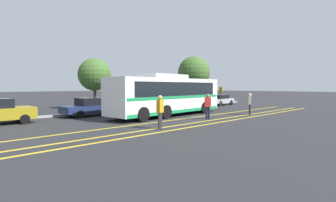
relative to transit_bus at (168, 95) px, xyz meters
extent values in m
plane|color=#262628|center=(0.56, 0.43, -1.69)|extent=(220.00, 220.00, 0.00)
cube|color=gold|center=(0.01, -2.20, -1.69)|extent=(30.81, 0.20, 0.01)
cube|color=gold|center=(0.01, -4.15, -1.69)|extent=(30.81, 0.20, 0.01)
cube|color=gold|center=(0.01, -5.15, -1.69)|extent=(30.81, 0.20, 0.01)
cube|color=#99999E|center=(0.01, 5.51, -1.62)|extent=(38.81, 0.36, 0.15)
cube|color=white|center=(0.01, 0.00, -0.05)|extent=(10.97, 3.35, 2.65)
cube|color=black|center=(0.01, 0.00, 0.46)|extent=(9.46, 3.27, 1.04)
cube|color=#198C4C|center=(0.01, 0.00, -0.18)|extent=(10.76, 3.37, 0.20)
cube|color=#198C4C|center=(0.01, 0.00, -1.25)|extent=(10.76, 3.36, 0.24)
cube|color=black|center=(5.42, 0.41, 0.00)|extent=(0.21, 2.24, 1.95)
cube|color=black|center=(5.42, 0.41, 1.12)|extent=(0.17, 1.78, 0.24)
cube|color=silver|center=(-0.53, -0.04, 1.43)|extent=(3.93, 2.31, 0.32)
cube|color=black|center=(5.70, 0.43, -1.14)|extent=(0.18, 1.91, 0.04)
cube|color=black|center=(5.70, 0.43, -1.34)|extent=(0.18, 1.91, 0.04)
cylinder|color=black|center=(3.26, 1.47, -1.19)|extent=(1.02, 0.35, 1.00)
cylinder|color=black|center=(3.45, -0.97, -1.19)|extent=(1.02, 0.35, 1.00)
cylinder|color=black|center=(-1.70, 1.10, -1.19)|extent=(1.02, 0.35, 1.00)
cylinder|color=black|center=(-1.51, -1.34, -1.19)|extent=(1.02, 0.35, 1.00)
cylinder|color=black|center=(-3.96, 0.93, -1.19)|extent=(1.02, 0.35, 1.00)
cylinder|color=black|center=(-3.78, -1.51, -1.19)|extent=(1.02, 0.35, 1.00)
cylinder|color=black|center=(-9.64, 4.78, -1.39)|extent=(0.60, 0.20, 0.60)
cylinder|color=black|center=(-9.64, 2.94, -1.39)|extent=(0.60, 0.20, 0.60)
cube|color=navy|center=(-4.37, 4.19, -1.12)|extent=(4.82, 1.91, 0.55)
cube|color=black|center=(-4.49, 4.19, -0.55)|extent=(2.05, 1.61, 0.59)
cylinder|color=black|center=(-2.92, 5.08, -1.39)|extent=(0.61, 0.22, 0.60)
cylinder|color=black|center=(-2.87, 3.40, -1.39)|extent=(0.61, 0.22, 0.60)
cylinder|color=black|center=(-5.87, 4.98, -1.39)|extent=(0.61, 0.22, 0.60)
cylinder|color=black|center=(-5.82, 3.31, -1.39)|extent=(0.61, 0.22, 0.60)
cube|color=silver|center=(2.00, 4.16, -1.06)|extent=(4.69, 2.17, 0.67)
cube|color=black|center=(2.11, 4.17, -0.49)|extent=(2.02, 1.79, 0.48)
cylinder|color=black|center=(0.63, 3.18, -1.39)|extent=(0.61, 0.23, 0.60)
cylinder|color=black|center=(0.52, 4.98, -1.39)|extent=(0.61, 0.23, 0.60)
cylinder|color=black|center=(3.47, 3.34, -1.39)|extent=(0.61, 0.23, 0.60)
cylinder|color=black|center=(3.36, 5.15, -1.39)|extent=(0.61, 0.23, 0.60)
cube|color=black|center=(7.14, 4.02, -1.12)|extent=(4.35, 2.03, 0.55)
cube|color=black|center=(7.25, 4.01, -0.59)|extent=(1.88, 1.67, 0.50)
cylinder|color=black|center=(5.77, 3.26, -1.39)|extent=(0.61, 0.24, 0.60)
cylinder|color=black|center=(5.88, 4.94, -1.39)|extent=(0.61, 0.24, 0.60)
cylinder|color=black|center=(8.40, 3.10, -1.39)|extent=(0.61, 0.24, 0.60)
cylinder|color=black|center=(8.51, 4.78, -1.39)|extent=(0.61, 0.24, 0.60)
cube|color=#9E9EA3|center=(12.67, 3.82, -1.13)|extent=(4.22, 2.15, 0.53)
cube|color=black|center=(12.77, 3.82, -0.63)|extent=(1.82, 1.78, 0.47)
cylinder|color=black|center=(11.45, 2.84, -1.39)|extent=(0.61, 0.24, 0.60)
cylinder|color=black|center=(11.34, 4.64, -1.39)|extent=(0.61, 0.24, 0.60)
cylinder|color=black|center=(13.99, 2.99, -1.39)|extent=(0.61, 0.24, 0.60)
cylinder|color=black|center=(13.88, 4.80, -1.39)|extent=(0.61, 0.24, 0.60)
cylinder|color=#2D2D33|center=(-4.81, -4.37, -1.24)|extent=(0.14, 0.14, 0.90)
cylinder|color=#2D2D33|center=(-4.97, -4.42, -1.24)|extent=(0.14, 0.14, 0.90)
cube|color=orange|center=(-4.89, -4.40, -0.43)|extent=(0.46, 0.33, 0.72)
sphere|color=tan|center=(-4.89, -4.40, 0.05)|extent=(0.24, 0.24, 0.24)
cylinder|color=#191E38|center=(5.11, -4.36, -1.26)|extent=(0.14, 0.14, 0.87)
cylinder|color=#191E38|center=(5.26, -4.28, -1.26)|extent=(0.14, 0.14, 0.87)
cube|color=beige|center=(5.18, -4.32, -0.48)|extent=(0.47, 0.39, 0.69)
sphere|color=beige|center=(5.18, -4.32, -0.02)|extent=(0.23, 0.23, 0.23)
cylinder|color=#191E38|center=(0.50, -3.68, -1.26)|extent=(0.14, 0.14, 0.87)
cylinder|color=#191E38|center=(0.37, -3.57, -1.26)|extent=(0.14, 0.14, 0.87)
cube|color=red|center=(0.44, -3.63, -0.47)|extent=(0.46, 0.44, 0.69)
sphere|color=#9E704C|center=(0.44, -3.63, -0.01)|extent=(0.24, 0.24, 0.24)
cylinder|color=#59595E|center=(6.31, -0.71, -0.53)|extent=(0.07, 0.07, 2.33)
cube|color=yellow|center=(6.31, -0.71, 0.31)|extent=(0.06, 0.40, 0.56)
cylinder|color=#513823|center=(-0.94, 10.01, -0.54)|extent=(0.28, 0.28, 2.30)
sphere|color=#3D6028|center=(-0.94, 10.01, 1.88)|extent=(3.39, 3.39, 3.39)
cylinder|color=#513823|center=(14.94, 9.84, -0.39)|extent=(0.28, 0.28, 2.60)
sphere|color=#3D6028|center=(14.94, 9.84, 2.67)|extent=(4.69, 4.69, 4.69)
camera|label=1|loc=(-14.59, -14.95, 0.66)|focal=28.00mm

